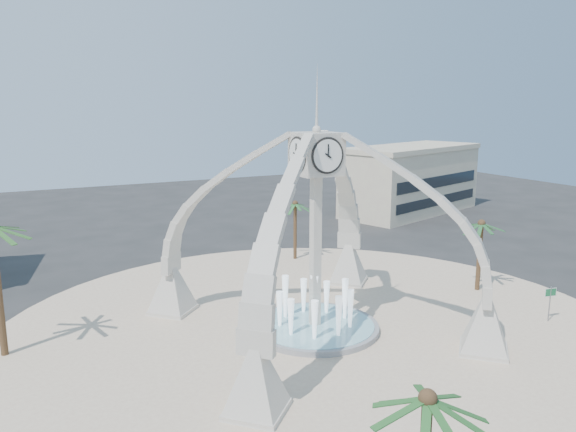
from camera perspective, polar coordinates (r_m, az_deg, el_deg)
name	(u,v)px	position (r m, az deg, el deg)	size (l,w,h in m)	color
ground	(315,330)	(35.87, 2.72, -11.53)	(140.00, 140.00, 0.00)	#282828
plaza	(315,330)	(35.86, 2.72, -11.49)	(40.00, 40.00, 0.06)	beige
clock_tower	(316,229)	(33.86, 2.83, -1.37)	(17.94, 17.94, 16.30)	beige
fountain	(315,326)	(35.76, 2.73, -11.11)	(8.00, 8.00, 3.62)	#959598
building_ne	(411,179)	(73.87, 12.36, 3.68)	(21.87, 14.17, 8.60)	beige
palm_east	(481,224)	(44.00, 19.06, -0.81)	(4.56, 4.56, 5.89)	brown
palm_north	(295,204)	(50.04, 0.73, 1.20)	(4.27, 4.27, 5.77)	brown
palm_south	(428,401)	(17.93, 14.00, -17.78)	(4.77, 4.77, 6.12)	brown
street_sign	(550,297)	(40.24, 25.10, -7.44)	(0.88, 0.17, 2.40)	slate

